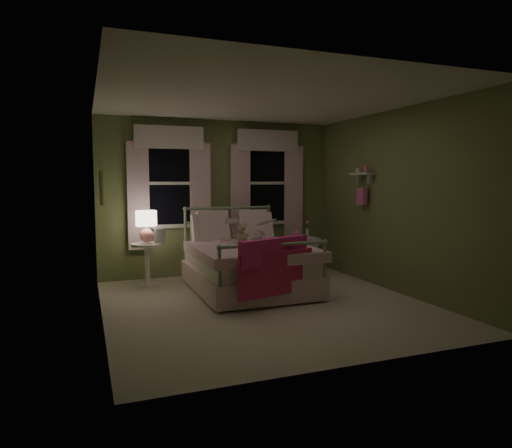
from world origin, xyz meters
name	(u,v)px	position (x,y,z in m)	size (l,w,h in m)	color
room_shell	(265,204)	(0.00, 0.00, 1.30)	(4.20, 4.20, 4.20)	silver
bed	(248,264)	(0.04, 0.80, 0.38)	(1.58, 2.04, 1.18)	white
pink_throw	(275,260)	(0.04, -0.22, 0.61)	(1.08, 0.50, 0.71)	#EC2E8A
child_left	(221,226)	(-0.24, 1.23, 0.91)	(0.24, 0.16, 0.67)	#F7D1DD
child_right	(255,221)	(0.32, 1.23, 0.97)	(0.38, 0.30, 0.79)	#F7D1DD
book_left	(225,224)	(-0.24, 0.98, 0.96)	(0.20, 0.27, 0.03)	beige
book_right	(261,226)	(0.32, 0.98, 0.92)	(0.20, 0.27, 0.02)	beige
teddy_bear	(242,234)	(0.04, 1.07, 0.79)	(0.22, 0.17, 0.30)	tan
nightstand_left	(147,258)	(-1.29, 1.59, 0.42)	(0.46, 0.46, 0.65)	white
table_lamp	(146,223)	(-1.29, 1.59, 0.95)	(0.31, 0.31, 0.48)	pink
book_nightstand	(154,243)	(-1.19, 1.51, 0.66)	(0.16, 0.22, 0.02)	beige
nightstand_right	(302,244)	(1.21, 1.38, 0.55)	(0.50, 0.40, 0.64)	white
pink_toy	(297,234)	(1.11, 1.38, 0.71)	(0.14, 0.19, 0.14)	pink
bud_vase	(307,229)	(1.33, 1.43, 0.79)	(0.06, 0.06, 0.28)	white
window_left	(170,179)	(-0.85, 2.03, 1.62)	(1.34, 0.13, 1.96)	black
window_right	(267,179)	(0.85, 2.03, 1.62)	(1.34, 0.13, 1.96)	black
wall_shelf	(362,185)	(1.90, 0.70, 1.52)	(0.15, 0.50, 0.60)	white
framed_picture	(101,188)	(-1.95, 0.60, 1.50)	(0.03, 0.32, 0.42)	beige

